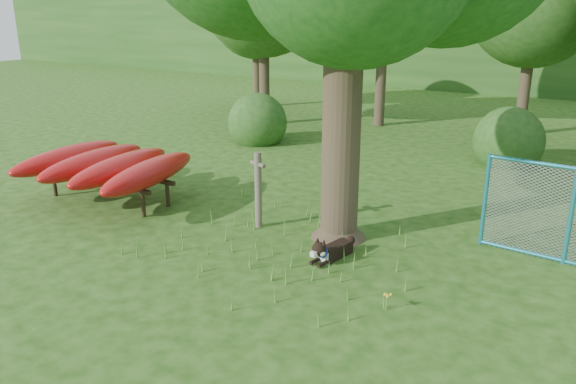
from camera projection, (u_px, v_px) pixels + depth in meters
The scene contains 11 objects.
ground at pixel (235, 271), 8.66m from camera, with size 80.00×80.00×0.00m, color #1E460E.
wooden_post at pixel (258, 188), 10.24m from camera, with size 0.39×0.19×1.42m.
kayak_rack at pixel (107, 165), 11.63m from camera, with size 3.58×3.18×1.04m.
husky_dog at pixel (330, 251), 9.02m from camera, with size 0.37×1.01×0.45m.
fence_section at pixel (571, 216), 8.68m from camera, with size 2.73×0.26×2.66m.
wildflower_clump at pixel (387, 296), 7.48m from camera, with size 0.12×0.11×0.25m.
bg_tree_c at pixel (536, 2), 17.00m from camera, with size 4.00×4.00×6.12m.
bg_tree_f at pixel (256, 14), 22.56m from camera, with size 3.60×3.60×5.55m.
shrub_left at pixel (258, 142), 17.24m from camera, with size 1.80×1.80×1.80m, color #234E19.
shrub_mid at pixel (506, 163), 14.81m from camera, with size 1.80×1.80×1.80m, color #234E19.
wooded_hillside at pixel (557, 28), 30.09m from camera, with size 80.00×12.00×6.00m, color #234E19.
Camera 1 is at (4.97, -6.15, 3.82)m, focal length 35.00 mm.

